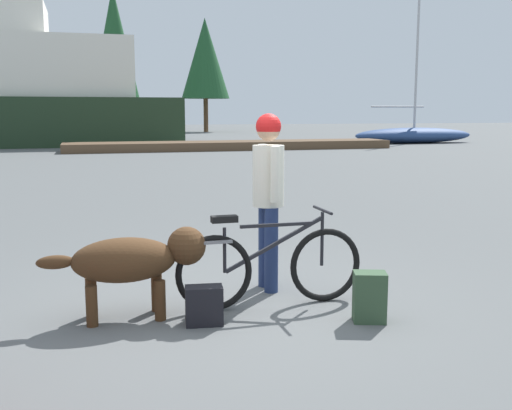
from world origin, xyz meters
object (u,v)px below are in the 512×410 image
bicycle (270,266)px  sailboat_moored (414,134)px  person_cyclist (268,184)px  dog (135,260)px  handbag_pannier (204,306)px  backpack (370,297)px

bicycle → sailboat_moored: size_ratio=0.21×
bicycle → sailboat_moored: sailboat_moored is taller
person_cyclist → sailboat_moored: (16.71, 25.60, -0.60)m
person_cyclist → sailboat_moored: size_ratio=0.21×
dog → handbag_pannier: 0.74m
backpack → bicycle: bearing=138.1°
dog → backpack: size_ratio=3.30×
bicycle → backpack: (0.72, -0.64, -0.17)m
bicycle → dog: bicycle is taller
bicycle → person_cyclist: size_ratio=1.00×
backpack → person_cyclist: bearing=115.7°
handbag_pannier → sailboat_moored: (17.55, 26.46, 0.33)m
backpack → sailboat_moored: size_ratio=0.05×
bicycle → handbag_pannier: bearing=-154.8°
person_cyclist → backpack: bearing=-64.3°
backpack → sailboat_moored: sailboat_moored is taller
bicycle → backpack: size_ratio=4.09×
bicycle → handbag_pannier: bicycle is taller
dog → person_cyclist: bearing=20.3°
person_cyclist → dog: bearing=-159.7°
handbag_pannier → sailboat_moored: bearing=56.5°
bicycle → person_cyclist: 0.91m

